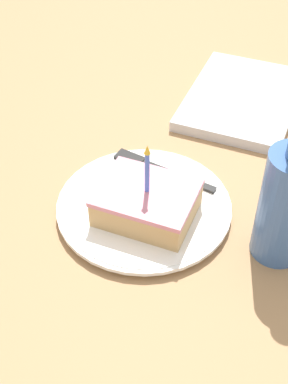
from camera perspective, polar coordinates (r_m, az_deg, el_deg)
ground_plane at (r=0.81m, az=2.07°, el=-3.16°), size 2.40×2.40×0.04m
plate at (r=0.79m, az=-0.00°, el=-1.57°), size 0.26×0.26×0.02m
cake_slice at (r=0.75m, az=0.32°, el=-1.08°), size 0.11×0.13×0.12m
fork at (r=0.84m, az=1.27°, el=2.57°), size 0.04×0.17×0.00m
bottle at (r=0.70m, az=15.03°, el=-1.06°), size 0.07×0.07×0.22m
marble_board at (r=1.02m, az=10.46°, el=9.75°), size 0.27×0.19×0.02m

